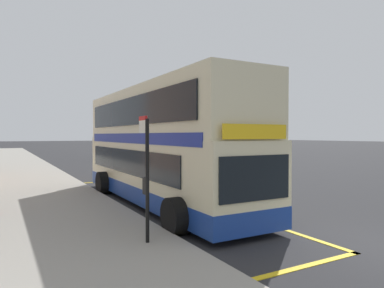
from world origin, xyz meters
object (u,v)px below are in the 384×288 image
(parked_car_black_kerbside, at_px, (112,152))
(double_decker_bus, at_px, (159,150))
(parked_car_black_behind, at_px, (115,150))
(bus_stop_sign, at_px, (146,169))

(parked_car_black_kerbside, bearing_deg, double_decker_bus, -100.69)
(double_decker_bus, bearing_deg, parked_car_black_behind, 76.39)
(parked_car_black_behind, distance_m, parked_car_black_kerbside, 6.31)
(double_decker_bus, bearing_deg, parked_car_black_kerbside, 77.84)
(parked_car_black_behind, bearing_deg, bus_stop_sign, -104.20)
(double_decker_bus, height_order, parked_car_black_kerbside, double_decker_bus)
(double_decker_bus, xyz_separation_m, bus_stop_sign, (-2.38, -4.69, -0.22))
(bus_stop_sign, relative_size, parked_car_black_kerbside, 0.70)
(parked_car_black_behind, xyz_separation_m, parked_car_black_kerbside, (-2.11, -5.95, 0.00))
(bus_stop_sign, bearing_deg, double_decker_bus, 63.06)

